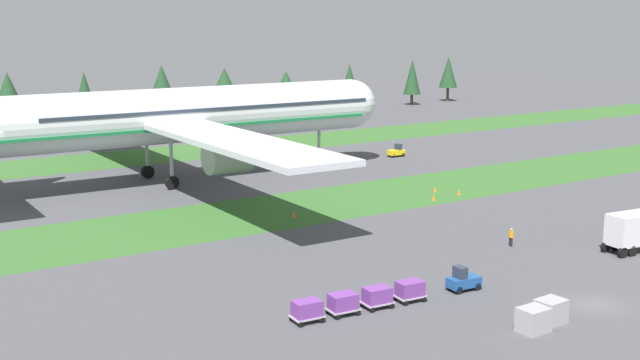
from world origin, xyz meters
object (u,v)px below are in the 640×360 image
Objects in this scene: airliner at (176,115)px; uld_container_0 at (551,311)px; cargo_dolly_lead at (410,289)px; catering_truck at (639,230)px; ground_crew_marshaller at (511,237)px; taxiway_marker_3 at (435,189)px; taxiway_marker_0 at (459,192)px; baggage_tug at (463,280)px; pushback_tractor at (397,151)px; taxiway_marker_1 at (294,214)px; cargo_dolly_second at (377,296)px; uld_container_1 at (533,320)px; cargo_dolly_fourth at (307,309)px; taxiway_marker_2 at (434,197)px; cargo_dolly_third at (343,302)px.

airliner is 38.15× the size of uld_container_0.
catering_truck reaches higher than cargo_dolly_lead.
ground_crew_marshaller reaches higher than taxiway_marker_3.
taxiway_marker_0 is (25.14, -25.91, -8.38)m from airliner.
baggage_tug reaches higher than ground_crew_marshaller.
pushback_tractor reaches higher than taxiway_marker_1.
cargo_dolly_second is at bearing -90.00° from baggage_tug.
cargo_dolly_lead is at bearing 108.91° from uld_container_1.
taxiway_marker_0 is (11.46, 19.32, -0.66)m from ground_crew_marshaller.
cargo_dolly_fourth is 15.39m from uld_container_1.
airliner is at bearing 96.04° from taxiway_marker_1.
uld_container_0 reaches higher than cargo_dolly_lead.
cargo_dolly_lead is at bearing -134.11° from taxiway_marker_2.
cargo_dolly_second is (-7.90, 0.61, 0.10)m from baggage_tug.
taxiway_marker_2 is (19.10, 25.26, -0.47)m from baggage_tug.
taxiway_marker_1 is 21.14m from taxiway_marker_3.
baggage_tug is at bearing -56.66° from ground_crew_marshaller.
baggage_tug is 20.92m from catering_truck.
baggage_tug is at bearing 90.00° from cargo_dolly_fourth.
catering_truck is (34.56, -1.71, 1.03)m from cargo_dolly_fourth.
taxiway_marker_0 is at bearing -61.42° from taxiway_marker_3.
uld_container_1 is (8.93, -9.63, -0.08)m from cargo_dolly_third.
uld_container_1 is (-22.74, -8.14, -1.11)m from catering_truck.
cargo_dolly_fourth is 45.34m from taxiway_marker_3.
taxiway_marker_3 is (1.42, 29.29, -1.61)m from catering_truck.
pushback_tractor reaches higher than taxiway_marker_0.
cargo_dolly_second is 1.15× the size of uld_container_0.
pushback_tractor is 49.97m from ground_crew_marshaller.
uld_container_1 is (6.04, -9.40, -0.08)m from cargo_dolly_second.
uld_container_0 is 35.60m from taxiway_marker_1.
cargo_dolly_third is 13.13m from uld_container_1.
cargo_dolly_lead is 3.98× the size of taxiway_marker_0.
airliner is at bearing 91.68° from uld_container_0.
cargo_dolly_lead is at bearing -90.00° from baggage_tug.
airliner reaches higher than baggage_tug.
airliner is at bearing 177.17° from cargo_dolly_second.
airliner reaches higher than taxiway_marker_0.
taxiway_marker_2 reaches higher than taxiway_marker_0.
uld_container_1 is at bearing -7.58° from baggage_tug.
cargo_dolly_third is 1.33× the size of ground_crew_marshaller.
baggage_tug is 3.91× the size of taxiway_marker_3.
uld_container_0 is at bearing 54.92° from cargo_dolly_third.
uld_container_0 is at bearing -63.29° from catering_truck.
airliner is 61.20m from uld_container_1.
cargo_dolly_lead is at bearing 90.00° from cargo_dolly_second.
cargo_dolly_lead is 3.35× the size of taxiway_marker_3.
catering_truck reaches higher than ground_crew_marshaller.
taxiway_marker_0 is (23.37, 34.34, -0.56)m from uld_container_0.
cargo_dolly_third is at bearing -90.00° from cargo_dolly_second.
cargo_dolly_fourth is 44.97m from taxiway_marker_0.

